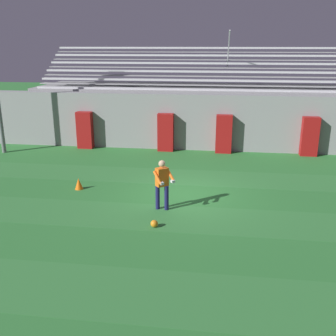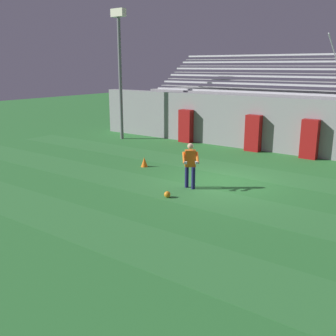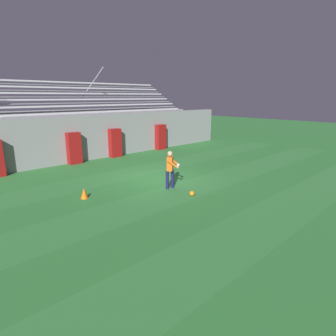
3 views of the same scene
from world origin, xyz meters
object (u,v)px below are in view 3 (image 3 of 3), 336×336
Objects in this scene: padding_pillar_gate_right at (115,143)px; padding_pillar_gate_left at (74,148)px; goalkeeper at (170,167)px; padding_pillar_far_right at (161,137)px; soccer_ball at (192,193)px; traffic_cone at (84,193)px.

padding_pillar_gate_left is at bearing 180.00° from padding_pillar_gate_right.
padding_pillar_gate_left reaches higher than goalkeeper.
padding_pillar_far_right is 8.55× the size of soccer_ball.
padding_pillar_gate_right is at bearing 180.00° from padding_pillar_far_right.
padding_pillar_gate_left reaches higher than soccer_ball.
goalkeeper is 3.98× the size of traffic_cone.
padding_pillar_gate_left is 7.42m from goalkeeper.
traffic_cone is (-5.34, -5.91, -0.73)m from padding_pillar_gate_right.
traffic_cone is (-9.43, -5.91, -0.73)m from padding_pillar_far_right.
goalkeeper is at bearing -129.47° from padding_pillar_far_right.
padding_pillar_gate_left is 2.89m from padding_pillar_gate_right.
soccer_ball is (-0.05, -1.32, -0.84)m from goalkeeper.
goalkeeper is (0.90, -7.37, 0.01)m from padding_pillar_gate_left.
padding_pillar_gate_right reaches higher than traffic_cone.
padding_pillar_gate_left is 6.97m from padding_pillar_far_right.
soccer_ball is at bearing -40.09° from traffic_cone.
goalkeeper is (-1.99, -7.37, 0.01)m from padding_pillar_gate_right.
padding_pillar_gate_left is at bearing 67.42° from traffic_cone.
traffic_cone is at bearing -132.14° from padding_pillar_gate_right.
padding_pillar_far_right is at bearing 54.85° from soccer_ball.
traffic_cone reaches higher than soccer_ball.
goalkeeper reaches higher than traffic_cone.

